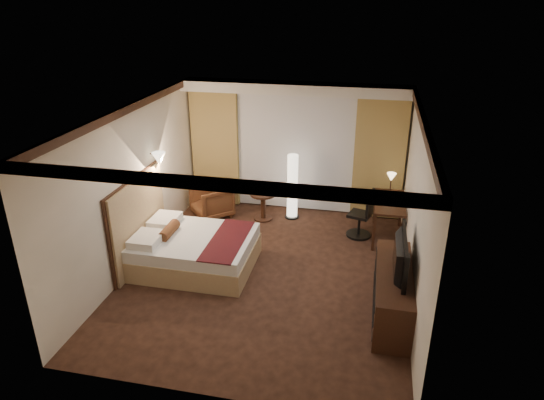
% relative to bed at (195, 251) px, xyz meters
% --- Properties ---
extents(floor, '(4.50, 5.50, 0.01)m').
position_rel_bed_xyz_m(floor, '(1.23, 0.05, -0.28)').
color(floor, black).
rests_on(floor, ground).
extents(ceiling, '(4.50, 5.50, 0.01)m').
position_rel_bed_xyz_m(ceiling, '(1.23, 0.05, 2.42)').
color(ceiling, white).
rests_on(ceiling, back_wall).
extents(back_wall, '(4.50, 0.02, 2.70)m').
position_rel_bed_xyz_m(back_wall, '(1.23, 2.80, 1.07)').
color(back_wall, beige).
rests_on(back_wall, floor).
extents(left_wall, '(0.02, 5.50, 2.70)m').
position_rel_bed_xyz_m(left_wall, '(-1.02, 0.05, 1.07)').
color(left_wall, beige).
rests_on(left_wall, floor).
extents(right_wall, '(0.02, 5.50, 2.70)m').
position_rel_bed_xyz_m(right_wall, '(3.48, 0.05, 1.07)').
color(right_wall, beige).
rests_on(right_wall, floor).
extents(crown_molding, '(4.50, 5.50, 0.12)m').
position_rel_bed_xyz_m(crown_molding, '(1.23, 0.05, 2.36)').
color(crown_molding, black).
rests_on(crown_molding, ceiling).
extents(soffit, '(4.50, 0.50, 0.20)m').
position_rel_bed_xyz_m(soffit, '(1.23, 2.55, 2.32)').
color(soffit, white).
rests_on(soffit, ceiling).
extents(curtain_sheer, '(2.48, 0.04, 2.45)m').
position_rel_bed_xyz_m(curtain_sheer, '(1.23, 2.72, 0.97)').
color(curtain_sheer, silver).
rests_on(curtain_sheer, back_wall).
extents(curtain_left_drape, '(1.00, 0.14, 2.45)m').
position_rel_bed_xyz_m(curtain_left_drape, '(-0.47, 2.66, 0.97)').
color(curtain_left_drape, tan).
rests_on(curtain_left_drape, back_wall).
extents(curtain_right_drape, '(1.00, 0.14, 2.45)m').
position_rel_bed_xyz_m(curtain_right_drape, '(2.93, 2.66, 0.97)').
color(curtain_right_drape, tan).
rests_on(curtain_right_drape, back_wall).
extents(wall_sconce, '(0.24, 0.24, 0.24)m').
position_rel_bed_xyz_m(wall_sconce, '(-0.86, 0.75, 1.34)').
color(wall_sconce, white).
rests_on(wall_sconce, left_wall).
extents(bed, '(1.93, 1.51, 0.56)m').
position_rel_bed_xyz_m(bed, '(0.00, 0.00, 0.00)').
color(bed, white).
rests_on(bed, floor).
extents(headboard, '(0.12, 1.81, 1.50)m').
position_rel_bed_xyz_m(headboard, '(-0.97, 0.00, 0.47)').
color(headboard, tan).
rests_on(headboard, floor).
extents(armchair, '(0.98, 0.98, 0.74)m').
position_rel_bed_xyz_m(armchair, '(-0.38, 1.98, 0.09)').
color(armchair, '#543719').
rests_on(armchair, floor).
extents(side_table, '(0.52, 0.52, 0.58)m').
position_rel_bed_xyz_m(side_table, '(0.70, 2.05, 0.01)').
color(side_table, black).
rests_on(side_table, floor).
extents(floor_lamp, '(0.29, 0.29, 1.37)m').
position_rel_bed_xyz_m(floor_lamp, '(1.26, 2.25, 0.40)').
color(floor_lamp, white).
rests_on(floor_lamp, floor).
extents(desk, '(0.55, 1.23, 0.75)m').
position_rel_bed_xyz_m(desk, '(3.18, 1.76, 0.09)').
color(desk, black).
rests_on(desk, floor).
extents(desk_lamp, '(0.18, 0.18, 0.34)m').
position_rel_bed_xyz_m(desk_lamp, '(3.18, 2.22, 0.64)').
color(desk_lamp, '#FFD899').
rests_on(desk_lamp, desk).
extents(office_chair, '(0.58, 0.58, 0.97)m').
position_rel_bed_xyz_m(office_chair, '(2.65, 1.71, 0.20)').
color(office_chair, black).
rests_on(office_chair, floor).
extents(dresser, '(0.50, 1.84, 0.72)m').
position_rel_bed_xyz_m(dresser, '(3.23, -0.66, 0.08)').
color(dresser, black).
rests_on(dresser, floor).
extents(television, '(0.67, 1.16, 0.15)m').
position_rel_bed_xyz_m(television, '(3.20, -0.66, 0.77)').
color(television, black).
rests_on(television, dresser).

